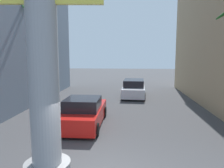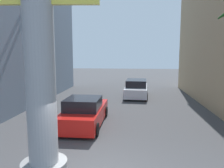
# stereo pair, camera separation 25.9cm
# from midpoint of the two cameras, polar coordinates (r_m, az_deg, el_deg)

# --- Properties ---
(ground_plane) EXTENTS (89.78, 89.78, 0.00)m
(ground_plane) POSITION_cam_midpoint_polar(r_m,az_deg,el_deg) (16.67, 2.44, -5.60)
(ground_plane) COLOR #424244
(neon_sign_pole) EXTENTS (3.31, 1.34, 10.69)m
(neon_sign_pole) POSITION_cam_midpoint_polar(r_m,az_deg,el_deg) (6.41, -17.63, 16.27)
(neon_sign_pole) COLOR #9E9EA3
(neon_sign_pole) RESTS_ON ground
(car_lead) EXTENTS (2.05, 4.71, 1.56)m
(car_lead) POSITION_cam_midpoint_polar(r_m,az_deg,el_deg) (12.03, -6.55, -7.40)
(car_lead) COLOR black
(car_lead) RESTS_ON ground
(car_far) EXTENTS (2.27, 4.89, 1.56)m
(car_far) POSITION_cam_midpoint_polar(r_m,az_deg,el_deg) (20.20, 6.74, -1.19)
(car_far) COLOR black
(car_far) RESTS_ON ground
(palm_tree_mid_left) EXTENTS (2.96, 2.84, 7.59)m
(palm_tree_mid_left) POSITION_cam_midpoint_polar(r_m,az_deg,el_deg) (17.04, -20.64, 9.03)
(palm_tree_mid_left) COLOR brown
(palm_tree_mid_left) RESTS_ON ground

